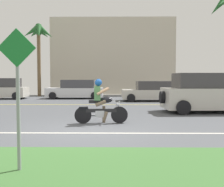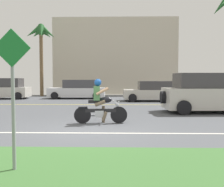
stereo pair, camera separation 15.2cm
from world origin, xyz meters
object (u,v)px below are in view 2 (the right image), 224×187
at_px(motorcyclist, 100,105).
at_px(parked_car_0, 5,89).
at_px(parked_car_2, 152,92).
at_px(palm_tree_0, 41,38).
at_px(street_sign, 13,86).
at_px(suv_nearby, 211,93).
at_px(parked_car_1, 78,90).

xyz_separation_m(motorcyclist, parked_car_0, (-8.35, 11.67, 0.09)).
distance_m(parked_car_0, parked_car_2, 11.54).
bearing_deg(palm_tree_0, motorcyclist, -66.98).
relative_size(motorcyclist, palm_tree_0, 0.29).
bearing_deg(parked_car_2, street_sign, -105.47).
xyz_separation_m(parked_car_0, street_sign, (7.27, -16.75, 0.70)).
bearing_deg(suv_nearby, palm_tree_0, 134.09).
bearing_deg(parked_car_1, parked_car_2, -22.86).
relative_size(parked_car_0, parked_car_2, 0.97).
relative_size(suv_nearby, parked_car_2, 1.18).
xyz_separation_m(parked_car_1, street_sign, (1.56, -17.26, 0.75)).
bearing_deg(parked_car_0, suv_nearby, -32.14).
distance_m(suv_nearby, parked_car_2, 6.79).
distance_m(suv_nearby, street_sign, 10.35).
bearing_deg(parked_car_0, street_sign, -66.54).
bearing_deg(suv_nearby, parked_car_2, 106.70).
distance_m(parked_car_0, street_sign, 18.27).
height_order(suv_nearby, palm_tree_0, palm_tree_0).
bearing_deg(palm_tree_0, parked_car_1, -37.27).
distance_m(suv_nearby, palm_tree_0, 16.93).
bearing_deg(parked_car_2, motorcyclist, -107.22).
distance_m(parked_car_0, parked_car_1, 5.73).
distance_m(motorcyclist, suv_nearby, 5.98).
xyz_separation_m(palm_tree_0, street_sign, (5.31, -20.12, -3.80)).
relative_size(parked_car_2, street_sign, 1.67).
height_order(parked_car_1, parked_car_2, parked_car_1).
distance_m(suv_nearby, parked_car_0, 15.75).
xyz_separation_m(parked_car_2, street_sign, (-4.12, -14.87, 0.79)).
relative_size(parked_car_1, parked_car_2, 1.14).
distance_m(parked_car_1, street_sign, 17.35).
bearing_deg(parked_car_1, motorcyclist, -77.76).
height_order(parked_car_0, palm_tree_0, palm_tree_0).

